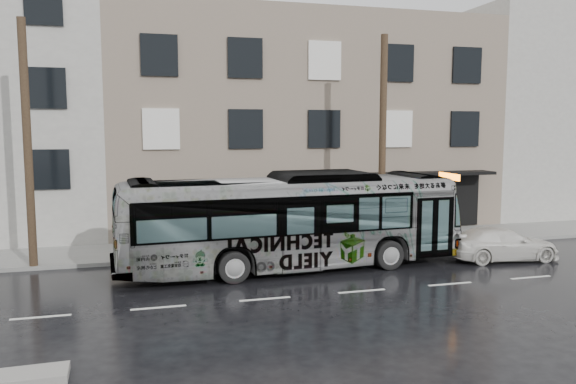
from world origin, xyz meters
name	(u,v)px	position (x,y,z in m)	size (l,w,h in m)	color
ground	(249,278)	(0.00, 0.00, 0.00)	(120.00, 120.00, 0.00)	black
sidewalk	(227,248)	(0.00, 4.90, 0.07)	(90.00, 3.60, 0.15)	gray
building_taupe	(290,124)	(5.00, 12.70, 5.50)	(20.00, 12.00, 11.00)	#786B5C
building_filler	(565,117)	(24.00, 12.70, 6.00)	(18.00, 12.00, 12.00)	#B3B1A9
utility_pole_front	(383,142)	(6.50, 3.30, 4.65)	(0.30, 0.30, 9.00)	#433421
utility_pole_rear	(27,144)	(-7.50, 3.30, 4.65)	(0.30, 0.30, 9.00)	#433421
sign_post	(404,217)	(7.60, 3.30, 1.35)	(0.06, 0.06, 2.40)	slate
bus	(291,221)	(1.79, 0.97, 1.80)	(3.02, 12.91, 3.60)	#B2B2B2
white_sedan	(502,244)	(10.28, 0.10, 0.65)	(1.81, 4.45, 1.29)	silver
slush_pile	(23,377)	(-6.12, -6.70, 0.09)	(1.80, 0.80, 0.18)	#A2A099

